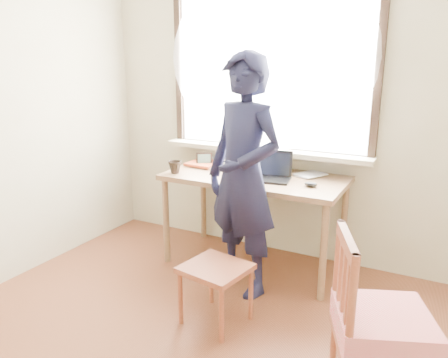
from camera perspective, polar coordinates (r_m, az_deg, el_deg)
The scene contains 13 objects.
room_shell at distance 2.10m, azimuth -8.30°, elevation 14.01°, with size 3.52×4.02×2.61m.
desk at distance 3.56m, azimuth 4.04°, elevation -0.81°, with size 1.44×0.72×0.77m.
laptop at distance 3.44m, azimuth 6.09°, elevation 0.84°, with size 0.36×0.31×0.22m.
mug_white at distance 3.69m, azimuth 4.25°, elevation 1.74°, with size 0.11×0.11×0.09m, color white.
mug_dark at distance 3.62m, azimuth -6.43°, elevation 1.54°, with size 0.11×0.11×0.10m, color black.
mouse at distance 3.28m, azimuth 11.26°, elevation -0.69°, with size 0.10×0.07×0.04m, color black.
desk_clutter at distance 3.81m, azimuth -0.30°, elevation 1.82°, with size 0.93×0.43×0.03m.
book_a at distance 3.85m, azimuth -0.30°, elevation 1.88°, with size 0.19×0.26×0.02m, color white.
book_b at distance 3.64m, azimuth 10.23°, elevation 0.81°, with size 0.17×0.23×0.02m, color white.
picture_frame at distance 3.85m, azimuth -2.61°, elevation 2.51°, with size 0.13×0.09×0.11m.
work_chair at distance 2.89m, azimuth -1.08°, elevation -12.39°, with size 0.45×0.43×0.40m.
side_chair at distance 2.23m, azimuth 19.58°, elevation -17.87°, with size 0.55×0.56×0.94m.
person at distance 3.12m, azimuth 2.56°, elevation 0.31°, with size 0.64×0.42×1.75m, color black.
Camera 1 is at (1.21, -1.50, 1.68)m, focal length 35.00 mm.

